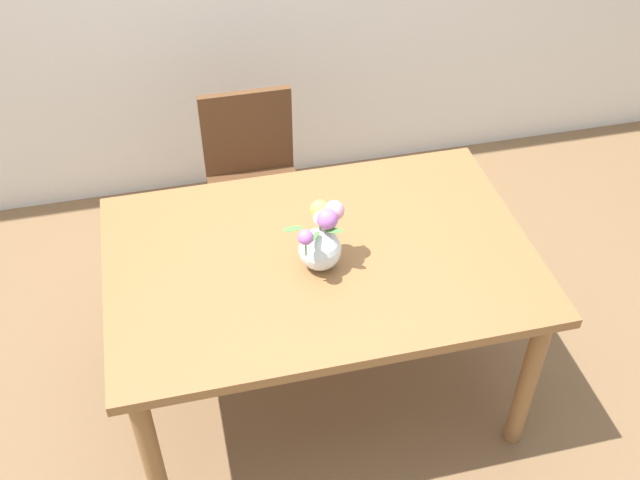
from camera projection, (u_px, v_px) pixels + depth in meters
name	position (u px, v px, depth m)	size (l,w,h in m)	color
ground_plane	(320.00, 384.00, 3.24)	(12.00, 12.00, 0.00)	brown
dining_table	(320.00, 272.00, 2.79)	(1.55, 1.03, 0.76)	olive
chair_far	(253.00, 175.00, 3.50)	(0.42, 0.42, 0.90)	brown
flower_vase	(321.00, 240.00, 2.62)	(0.23, 0.20, 0.25)	silver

